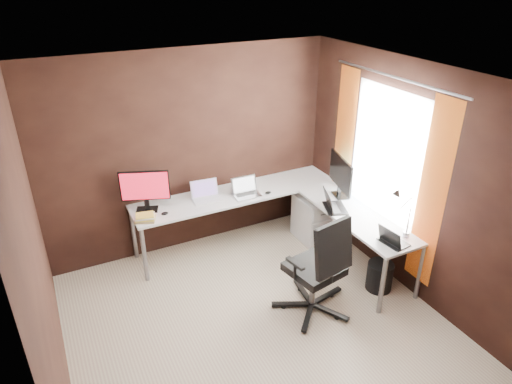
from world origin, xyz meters
TOP-DOWN VIEW (x-y plane):
  - room at (0.34, 0.07)m, footprint 3.60×3.60m
  - desk at (0.84, 1.04)m, footprint 2.65×2.25m
  - drawer_pedestal at (1.43, 1.15)m, footprint 0.42×0.50m
  - monitor_left at (-0.64, 1.58)m, footprint 0.54×0.25m
  - monitor_right at (1.57, 0.85)m, footprint 0.21×0.62m
  - laptop_white at (0.07, 1.53)m, footprint 0.36×0.27m
  - laptop_silver at (0.55, 1.41)m, footprint 0.34×0.24m
  - laptop_black_big at (1.31, 0.62)m, footprint 0.34×0.40m
  - laptop_black_small at (1.42, -0.27)m, footprint 0.24×0.31m
  - book_stack at (-0.73, 1.34)m, footprint 0.28×0.25m
  - mouse_left at (-0.50, 1.37)m, footprint 0.09×0.06m
  - mouse_corner at (0.81, 1.30)m, footprint 0.09×0.07m
  - desk_lamp at (1.59, -0.17)m, footprint 0.18×0.21m
  - office_chair at (0.65, -0.07)m, footprint 0.65×0.66m
  - wastebasket at (1.50, -0.09)m, footprint 0.36×0.36m

SIDE VIEW (x-z plane):
  - wastebasket at x=1.50m, z-range 0.00..0.33m
  - drawer_pedestal at x=1.43m, z-range 0.00..0.60m
  - office_chair at x=0.65m, z-range -0.24..0.91m
  - desk at x=0.84m, z-range 0.31..1.04m
  - mouse_corner at x=0.81m, z-range 0.73..0.76m
  - mouse_left at x=-0.50m, z-range 0.73..0.76m
  - book_stack at x=-0.73m, z-range 0.73..0.80m
  - laptop_black_small at x=1.42m, z-range 0.68..0.87m
  - laptop_silver at x=0.55m, z-range 0.67..0.89m
  - laptop_white at x=0.07m, z-range 0.67..0.89m
  - laptop_black_big at x=1.31m, z-range 0.67..0.89m
  - monitor_left at x=-0.64m, z-range 0.76..1.25m
  - monitor_right at x=1.57m, z-range 0.76..1.28m
  - desk_lamp at x=1.59m, z-range 0.80..1.32m
  - room at x=0.34m, z-range 0.03..2.53m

